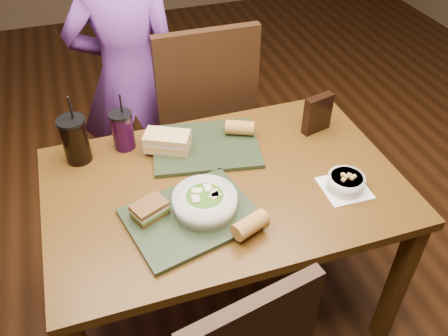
{
  "coord_description": "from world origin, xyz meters",
  "views": [
    {
      "loc": [
        -0.41,
        -1.23,
        1.93
      ],
      "look_at": [
        0.0,
        0.0,
        0.82
      ],
      "focal_mm": 38.0,
      "sensor_mm": 36.0,
      "label": 1
    }
  ],
  "objects_px": {
    "sandwich_near": "(150,210)",
    "chip_bag": "(318,114)",
    "diner": "(129,79)",
    "salad_bowl": "(205,201)",
    "cup_cola": "(75,140)",
    "sandwich_far": "(167,141)",
    "baguette_near": "(250,225)",
    "soup_bowl": "(346,182)",
    "tray_far": "(206,146)",
    "baguette_far": "(240,128)",
    "chair_far": "(202,113)",
    "cup_berry": "(123,130)",
    "tray_near": "(192,217)",
    "dining_table": "(224,200)"
  },
  "relations": [
    {
      "from": "salad_bowl",
      "to": "soup_bowl",
      "type": "relative_size",
      "value": 1.31
    },
    {
      "from": "cup_berry",
      "to": "soup_bowl",
      "type": "bearing_deg",
      "value": -34.95
    },
    {
      "from": "cup_cola",
      "to": "sandwich_near",
      "type": "bearing_deg",
      "value": -63.89
    },
    {
      "from": "dining_table",
      "to": "baguette_far",
      "type": "height_order",
      "value": "baguette_far"
    },
    {
      "from": "tray_far",
      "to": "baguette_near",
      "type": "bearing_deg",
      "value": -89.57
    },
    {
      "from": "tray_far",
      "to": "sandwich_near",
      "type": "height_order",
      "value": "sandwich_near"
    },
    {
      "from": "tray_far",
      "to": "baguette_far",
      "type": "bearing_deg",
      "value": 9.93
    },
    {
      "from": "diner",
      "to": "tray_far",
      "type": "relative_size",
      "value": 3.59
    },
    {
      "from": "tray_far",
      "to": "cup_berry",
      "type": "distance_m",
      "value": 0.33
    },
    {
      "from": "dining_table",
      "to": "cup_cola",
      "type": "relative_size",
      "value": 4.51
    },
    {
      "from": "dining_table",
      "to": "diner",
      "type": "relative_size",
      "value": 0.86
    },
    {
      "from": "soup_bowl",
      "to": "baguette_far",
      "type": "xyz_separation_m",
      "value": [
        -0.26,
        0.42,
        0.02
      ]
    },
    {
      "from": "sandwich_near",
      "to": "cup_berry",
      "type": "height_order",
      "value": "cup_berry"
    },
    {
      "from": "tray_near",
      "to": "cup_berry",
      "type": "bearing_deg",
      "value": 107.53
    },
    {
      "from": "baguette_near",
      "to": "chip_bag",
      "type": "xyz_separation_m",
      "value": [
        0.47,
        0.46,
        0.03
      ]
    },
    {
      "from": "sandwich_near",
      "to": "cup_cola",
      "type": "xyz_separation_m",
      "value": [
        -0.2,
        0.4,
        0.05
      ]
    },
    {
      "from": "soup_bowl",
      "to": "chip_bag",
      "type": "distance_m",
      "value": 0.37
    },
    {
      "from": "salad_bowl",
      "to": "baguette_near",
      "type": "distance_m",
      "value": 0.18
    },
    {
      "from": "diner",
      "to": "soup_bowl",
      "type": "height_order",
      "value": "diner"
    },
    {
      "from": "diner",
      "to": "tray_far",
      "type": "height_order",
      "value": "diner"
    },
    {
      "from": "salad_bowl",
      "to": "chip_bag",
      "type": "relative_size",
      "value": 1.33
    },
    {
      "from": "salad_bowl",
      "to": "soup_bowl",
      "type": "distance_m",
      "value": 0.52
    },
    {
      "from": "tray_far",
      "to": "soup_bowl",
      "type": "xyz_separation_m",
      "value": [
        0.41,
        -0.39,
        0.02
      ]
    },
    {
      "from": "sandwich_near",
      "to": "chip_bag",
      "type": "bearing_deg",
      "value": 20.77
    },
    {
      "from": "cup_berry",
      "to": "sandwich_far",
      "type": "bearing_deg",
      "value": -29.74
    },
    {
      "from": "soup_bowl",
      "to": "baguette_near",
      "type": "relative_size",
      "value": 1.4
    },
    {
      "from": "baguette_near",
      "to": "baguette_far",
      "type": "distance_m",
      "value": 0.54
    },
    {
      "from": "chair_far",
      "to": "baguette_far",
      "type": "bearing_deg",
      "value": -84.62
    },
    {
      "from": "tray_far",
      "to": "chip_bag",
      "type": "distance_m",
      "value": 0.48
    },
    {
      "from": "dining_table",
      "to": "tray_far",
      "type": "distance_m",
      "value": 0.24
    },
    {
      "from": "baguette_far",
      "to": "cup_cola",
      "type": "height_order",
      "value": "cup_cola"
    },
    {
      "from": "sandwich_near",
      "to": "baguette_near",
      "type": "bearing_deg",
      "value": -30.55
    },
    {
      "from": "chair_far",
      "to": "sandwich_far",
      "type": "bearing_deg",
      "value": -121.22
    },
    {
      "from": "baguette_near",
      "to": "cup_berry",
      "type": "relative_size",
      "value": 0.48
    },
    {
      "from": "sandwich_near",
      "to": "baguette_far",
      "type": "xyz_separation_m",
      "value": [
        0.44,
        0.34,
        0.0
      ]
    },
    {
      "from": "diner",
      "to": "salad_bowl",
      "type": "bearing_deg",
      "value": 101.45
    },
    {
      "from": "soup_bowl",
      "to": "baguette_far",
      "type": "bearing_deg",
      "value": 121.69
    },
    {
      "from": "dining_table",
      "to": "diner",
      "type": "distance_m",
      "value": 0.89
    },
    {
      "from": "sandwich_far",
      "to": "baguette_near",
      "type": "height_order",
      "value": "sandwich_far"
    },
    {
      "from": "baguette_far",
      "to": "tray_far",
      "type": "bearing_deg",
      "value": -170.07
    },
    {
      "from": "cup_cola",
      "to": "chip_bag",
      "type": "height_order",
      "value": "cup_cola"
    },
    {
      "from": "salad_bowl",
      "to": "chip_bag",
      "type": "distance_m",
      "value": 0.66
    },
    {
      "from": "tray_near",
      "to": "baguette_near",
      "type": "distance_m",
      "value": 0.21
    },
    {
      "from": "baguette_far",
      "to": "salad_bowl",
      "type": "bearing_deg",
      "value": -124.83
    },
    {
      "from": "baguette_near",
      "to": "diner",
      "type": "bearing_deg",
      "value": 100.22
    },
    {
      "from": "dining_table",
      "to": "sandwich_far",
      "type": "distance_m",
      "value": 0.32
    },
    {
      "from": "cup_berry",
      "to": "tray_near",
      "type": "bearing_deg",
      "value": -72.47
    },
    {
      "from": "diner",
      "to": "tray_far",
      "type": "distance_m",
      "value": 0.67
    },
    {
      "from": "sandwich_far",
      "to": "chip_bag",
      "type": "bearing_deg",
      "value": -4.57
    },
    {
      "from": "salad_bowl",
      "to": "chip_bag",
      "type": "height_order",
      "value": "chip_bag"
    }
  ]
}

